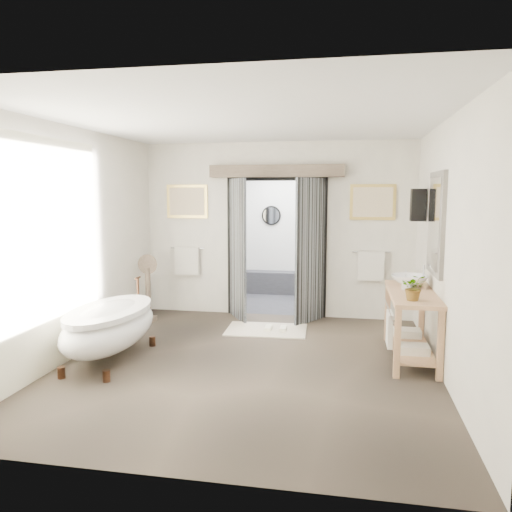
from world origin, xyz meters
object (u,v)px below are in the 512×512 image
Objects in this scene: vanity at (409,319)px; rug at (266,330)px; clawfoot_tub at (110,326)px; basin at (410,281)px.

rug is at bearing 154.54° from vanity.
rug is (1.67, 1.71, -0.44)m from clawfoot_tub.
basin is (0.02, 0.30, 0.43)m from vanity.
basin is (1.98, -0.64, 0.92)m from rug.
vanity is 3.41× the size of basin.
vanity is at bearing 12.05° from clawfoot_tub.
rug is at bearing 153.58° from basin.
basin is at bearing 16.36° from clawfoot_tub.
basin reaches higher than clawfoot_tub.
clawfoot_tub is 1.55× the size of rug.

